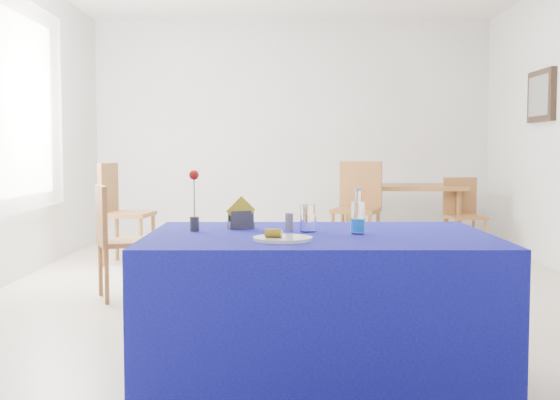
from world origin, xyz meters
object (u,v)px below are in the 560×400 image
(plate, at_px, (283,239))
(chair_win_b, at_px, (119,206))
(water_bottle, at_px, (358,219))
(chair_bg_right, at_px, (463,210))
(oak_table, at_px, (401,191))
(chair_bg_left, at_px, (358,202))
(blue_table, at_px, (319,314))
(chair_win_a, at_px, (115,234))

(plate, xyz_separation_m, chair_win_b, (-1.64, 4.07, -0.18))
(water_bottle, distance_m, chair_bg_right, 4.79)
(plate, bearing_deg, chair_bg_right, 66.82)
(chair_bg_right, bearing_deg, oak_table, 139.84)
(chair_bg_left, bearing_deg, chair_win_b, -149.38)
(blue_table, relative_size, chair_win_a, 1.81)
(chair_bg_left, distance_m, chair_bg_right, 1.21)
(chair_win_a, bearing_deg, oak_table, -66.07)
(blue_table, distance_m, chair_win_b, 4.24)
(chair_bg_right, height_order, chair_win_b, chair_win_b)
(plate, distance_m, chair_win_b, 4.39)
(chair_win_b, bearing_deg, chair_win_a, -160.63)
(plate, bearing_deg, chair_win_a, 118.63)
(plate, bearing_deg, water_bottle, 34.77)
(chair_bg_left, distance_m, chair_win_a, 3.04)
(water_bottle, bearing_deg, plate, -145.23)
(water_bottle, distance_m, chair_win_b, 4.32)
(chair_bg_right, relative_size, chair_win_a, 0.96)
(blue_table, bearing_deg, chair_win_a, 124.68)
(plate, height_order, chair_bg_left, chair_bg_left)
(oak_table, xyz_separation_m, chair_win_b, (-3.04, -1.05, -0.09))
(blue_table, relative_size, oak_table, 1.13)
(blue_table, bearing_deg, chair_bg_right, 67.53)
(blue_table, relative_size, chair_bg_right, 1.87)
(water_bottle, height_order, chair_win_b, chair_win_b)
(plate, height_order, oak_table, plate)
(chair_bg_right, xyz_separation_m, chair_win_b, (-3.66, -0.64, 0.10))
(water_bottle, height_order, chair_bg_left, chair_bg_left)
(water_bottle, xyz_separation_m, chair_win_a, (-1.64, 2.11, -0.32))
(water_bottle, relative_size, oak_table, 0.15)
(chair_win_a, bearing_deg, plate, -173.36)
(blue_table, height_order, chair_bg_right, chair_bg_right)
(plate, xyz_separation_m, blue_table, (0.17, 0.25, -0.39))
(chair_win_b, bearing_deg, oak_table, -63.23)
(chair_win_b, bearing_deg, chair_bg_left, -71.98)
(chair_bg_right, bearing_deg, water_bottle, -117.33)
(chair_bg_left, height_order, chair_win_a, chair_bg_left)
(plate, distance_m, blue_table, 0.49)
(chair_bg_right, bearing_deg, chair_win_b, -176.89)
(blue_table, height_order, water_bottle, water_bottle)
(chair_bg_right, bearing_deg, blue_table, -119.35)
(plate, bearing_deg, chair_win_b, 111.93)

